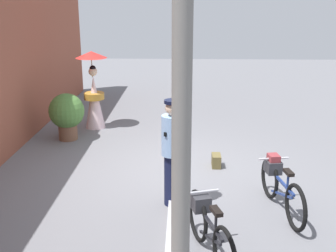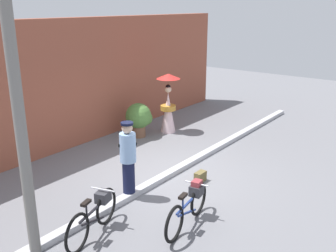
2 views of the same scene
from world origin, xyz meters
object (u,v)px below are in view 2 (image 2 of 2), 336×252
bicycle_near_officer (189,205)px  backpack_on_pavement (200,177)px  person_officer (128,158)px  bicycle_far_side (95,214)px  utility_pole (19,115)px  person_with_parasol (168,104)px  potted_plant_by_door (139,118)px

bicycle_near_officer → backpack_on_pavement: 1.88m
person_officer → bicycle_near_officer: bearing=-93.8°
bicycle_near_officer → person_officer: size_ratio=1.00×
bicycle_near_officer → backpack_on_pavement: (1.66, 0.82, -0.28)m
bicycle_far_side → utility_pole: bearing=161.4°
person_officer → backpack_on_pavement: bearing=-27.2°
bicycle_near_officer → person_with_parasol: (4.12, 3.66, 0.52)m
bicycle_far_side → backpack_on_pavement: bicycle_far_side is taller
potted_plant_by_door → person_officer: bearing=-141.7°
person_officer → potted_plant_by_door: 3.96m
person_with_parasol → utility_pole: utility_pole is taller
bicycle_near_officer → potted_plant_by_door: 5.19m
person_officer → person_with_parasol: (4.02, 2.03, 0.03)m
backpack_on_pavement → person_with_parasol: bearing=49.0°
person_officer → person_with_parasol: bearing=26.8°
person_officer → potted_plant_by_door: size_ratio=1.57×
person_with_parasol → utility_pole: bearing=-161.3°
bicycle_far_side → utility_pole: 2.26m
potted_plant_by_door → utility_pole: 6.34m
person_officer → potted_plant_by_door: bearing=38.3°
bicycle_near_officer → person_officer: (0.11, 1.62, 0.49)m
backpack_on_pavement → person_officer: bearing=152.8°
potted_plant_by_door → backpack_on_pavement: (-1.54, -3.25, -0.48)m
bicycle_near_officer → backpack_on_pavement: bicycle_near_officer is taller
person_officer → bicycle_far_side: bearing=-161.1°
person_officer → potted_plant_by_door: (3.10, 2.45, -0.29)m
bicycle_far_side → potted_plant_by_door: 5.37m
potted_plant_by_door → utility_pole: utility_pole is taller
potted_plant_by_door → person_with_parasol: bearing=-24.6°
bicycle_far_side → person_with_parasol: bearing=24.9°
bicycle_near_officer → potted_plant_by_door: (3.21, 4.07, 0.20)m
backpack_on_pavement → potted_plant_by_door: bearing=64.6°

